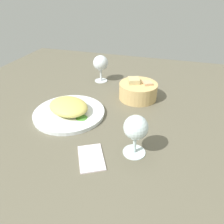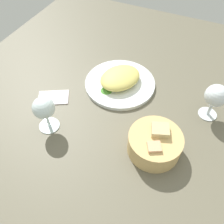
% 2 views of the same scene
% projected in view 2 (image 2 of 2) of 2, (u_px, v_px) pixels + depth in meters
% --- Properties ---
extents(ground_plane, '(1.40, 1.40, 0.02)m').
position_uv_depth(ground_plane, '(132.00, 107.00, 0.85)').
color(ground_plane, '#5E5947').
extents(plate, '(0.27, 0.27, 0.01)m').
position_uv_depth(plate, '(120.00, 83.00, 0.91)').
color(plate, white).
rests_on(plate, ground_plane).
extents(omelette, '(0.20, 0.18, 0.04)m').
position_uv_depth(omelette, '(120.00, 78.00, 0.89)').
color(omelette, '#D4C661').
rests_on(omelette, plate).
extents(lettuce_garnish, '(0.04, 0.04, 0.01)m').
position_uv_depth(lettuce_garnish, '(106.00, 90.00, 0.87)').
color(lettuce_garnish, '#498B31').
rests_on(lettuce_garnish, plate).
extents(bread_basket, '(0.16, 0.16, 0.09)m').
position_uv_depth(bread_basket, '(155.00, 143.00, 0.70)').
color(bread_basket, tan).
rests_on(bread_basket, ground_plane).
extents(wine_glass_near, '(0.07, 0.07, 0.13)m').
position_uv_depth(wine_glass_near, '(44.00, 109.00, 0.72)').
color(wine_glass_near, silver).
rests_on(wine_glass_near, ground_plane).
extents(wine_glass_far, '(0.07, 0.07, 0.13)m').
position_uv_depth(wine_glass_far, '(216.00, 97.00, 0.75)').
color(wine_glass_far, silver).
rests_on(wine_glass_far, ground_plane).
extents(folded_napkin, '(0.11, 0.13, 0.01)m').
position_uv_depth(folded_napkin, '(53.00, 97.00, 0.87)').
color(folded_napkin, white).
rests_on(folded_napkin, ground_plane).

